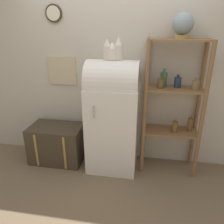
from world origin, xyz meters
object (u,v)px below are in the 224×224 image
object	(u,v)px
suitcase_trunk	(57,143)
vase_right	(118,49)
vase_center	(112,52)
globe	(183,24)
refrigerator	(113,115)
vase_left	(107,50)

from	to	relation	value
suitcase_trunk	vase_right	distance (m)	1.62
vase_center	vase_right	distance (m)	0.08
suitcase_trunk	vase_center	size ratio (longest dim) A/B	3.62
suitcase_trunk	globe	bearing A→B (deg)	3.76
suitcase_trunk	vase_center	xyz separation A→B (m)	(0.82, 0.00, 1.33)
refrigerator	vase_left	world-z (taller)	vase_left
globe	vase_center	size ratio (longest dim) A/B	1.35
vase_right	suitcase_trunk	bearing A→B (deg)	-179.87
globe	vase_center	world-z (taller)	globe
globe	vase_center	distance (m)	0.85
suitcase_trunk	vase_center	distance (m)	1.56
suitcase_trunk	globe	size ratio (longest dim) A/B	2.68
vase_center	vase_left	bearing A→B (deg)	-177.70
vase_left	vase_right	xyz separation A→B (m)	(0.13, 0.00, 0.01)
refrigerator	vase_left	distance (m)	0.84
globe	vase_right	size ratio (longest dim) A/B	1.05
vase_left	suitcase_trunk	bearing A→B (deg)	179.87
globe	refrigerator	bearing A→B (deg)	-171.93
globe	vase_right	distance (m)	0.77
vase_right	globe	bearing A→B (deg)	8.25
globe	suitcase_trunk	bearing A→B (deg)	-176.24
refrigerator	vase_center	size ratio (longest dim) A/B	7.27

